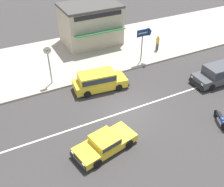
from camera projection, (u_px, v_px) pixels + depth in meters
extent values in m
plane|color=#383535|center=(127.00, 111.00, 19.88)|extent=(160.00, 160.00, 0.00)
cube|color=silver|center=(127.00, 111.00, 19.87)|extent=(50.40, 0.14, 0.01)
cube|color=#ADA393|center=(79.00, 55.00, 27.16)|extent=(68.00, 10.00, 0.15)
cube|color=yellow|center=(105.00, 144.00, 16.54)|extent=(4.29, 2.47, 0.48)
cube|color=yellow|center=(105.00, 139.00, 16.25)|extent=(1.79, 1.80, 0.42)
cube|color=#28333D|center=(105.00, 139.00, 16.25)|extent=(1.74, 1.82, 0.27)
cube|color=black|center=(78.00, 161.00, 15.55)|extent=(0.45, 1.66, 0.28)
cube|color=white|center=(84.00, 165.00, 15.07)|extent=(0.13, 0.25, 0.14)
cube|color=white|center=(73.00, 153.00, 15.82)|extent=(0.13, 0.25, 0.14)
cylinder|color=black|center=(97.00, 163.00, 15.45)|extent=(0.63, 0.34, 0.60)
cylinder|color=black|center=(82.00, 147.00, 16.48)|extent=(0.63, 0.34, 0.60)
cylinder|color=black|center=(129.00, 143.00, 16.72)|extent=(0.63, 0.34, 0.60)
cylinder|color=black|center=(113.00, 130.00, 17.75)|extent=(0.63, 0.34, 0.60)
cube|color=#47494F|center=(217.00, 76.00, 22.91)|extent=(4.57, 2.07, 0.70)
cube|color=#47494F|center=(222.00, 69.00, 22.60)|extent=(3.10, 1.82, 0.70)
cube|color=#28333D|center=(222.00, 69.00, 22.60)|extent=(2.98, 1.85, 0.45)
cube|color=black|center=(196.00, 84.00, 22.26)|extent=(0.20, 1.83, 0.28)
cube|color=white|center=(202.00, 85.00, 21.58)|extent=(0.09, 0.24, 0.14)
cube|color=white|center=(192.00, 77.00, 22.55)|extent=(0.09, 0.24, 0.14)
cylinder|color=black|center=(212.00, 87.00, 21.92)|extent=(0.61, 0.25, 0.60)
cylinder|color=black|center=(198.00, 77.00, 23.23)|extent=(0.61, 0.25, 0.60)
cylinder|color=black|center=(222.00, 70.00, 24.16)|extent=(0.61, 0.25, 0.60)
cube|color=yellow|center=(100.00, 83.00, 22.03)|extent=(4.60, 2.27, 0.70)
cube|color=yellow|center=(97.00, 77.00, 21.54)|extent=(3.15, 1.92, 0.70)
cube|color=#28333D|center=(97.00, 77.00, 21.54)|extent=(3.04, 1.94, 0.45)
cube|color=black|center=(125.00, 80.00, 22.79)|extent=(0.33, 1.72, 0.28)
cube|color=white|center=(122.00, 73.00, 23.03)|extent=(0.11, 0.25, 0.14)
cube|color=white|center=(127.00, 80.00, 22.10)|extent=(0.11, 0.25, 0.14)
cylinder|color=black|center=(112.00, 77.00, 23.17)|extent=(0.62, 0.29, 0.60)
cylinder|color=black|center=(119.00, 87.00, 21.90)|extent=(0.62, 0.29, 0.60)
cylinder|color=black|center=(82.00, 83.00, 22.40)|extent=(0.62, 0.29, 0.60)
cylinder|color=black|center=(87.00, 94.00, 21.13)|extent=(0.62, 0.29, 0.60)
cylinder|color=black|center=(224.00, 127.00, 18.03)|extent=(0.32, 0.55, 0.56)
cylinder|color=black|center=(216.00, 114.00, 19.16)|extent=(0.32, 0.55, 0.56)
cube|color=#23479E|center=(220.00, 118.00, 18.48)|extent=(0.62, 1.14, 0.18)
cube|color=black|center=(220.00, 115.00, 18.54)|extent=(0.48, 0.67, 0.12)
ellipsoid|color=#23479E|center=(222.00, 119.00, 18.21)|extent=(0.38, 0.46, 0.22)
cylinder|color=#9E9EA3|center=(50.00, 69.00, 21.97)|extent=(0.12, 0.12, 2.79)
cylinder|color=#9E9EA3|center=(47.00, 50.00, 20.98)|extent=(0.61, 0.18, 0.61)
cylinder|color=white|center=(47.00, 51.00, 20.92)|extent=(0.54, 0.02, 0.54)
cylinder|color=white|center=(47.00, 50.00, 21.05)|extent=(0.54, 0.02, 0.54)
cube|color=black|center=(47.00, 51.00, 20.91)|extent=(0.20, 0.01, 0.23)
cube|color=black|center=(47.00, 51.00, 20.91)|extent=(0.44, 0.01, 0.09)
cylinder|color=#4C4C51|center=(142.00, 49.00, 25.27)|extent=(0.10, 0.10, 2.59)
cube|color=navy|center=(143.00, 33.00, 24.29)|extent=(1.28, 0.06, 0.68)
cone|color=navy|center=(150.00, 31.00, 24.59)|extent=(0.36, 0.74, 0.74)
cube|color=white|center=(143.00, 33.00, 24.27)|extent=(1.02, 0.01, 0.10)
cylinder|color=#333338|center=(156.00, 47.00, 27.70)|extent=(0.14, 0.14, 0.79)
cylinder|color=#333338|center=(158.00, 46.00, 27.77)|extent=(0.14, 0.14, 0.79)
cylinder|color=gold|center=(158.00, 40.00, 27.33)|extent=(0.34, 0.34, 0.59)
sphere|color=tan|center=(158.00, 37.00, 27.10)|extent=(0.21, 0.21, 0.21)
cube|color=#B2A893|center=(91.00, 25.00, 28.48)|extent=(6.04, 4.29, 3.96)
cube|color=#474442|center=(90.00, 5.00, 27.25)|extent=(6.16, 4.38, 0.24)
cube|color=#33844C|center=(100.00, 32.00, 26.63)|extent=(5.44, 0.90, 0.28)
cube|color=black|center=(98.00, 16.00, 25.93)|extent=(5.13, 0.08, 0.44)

